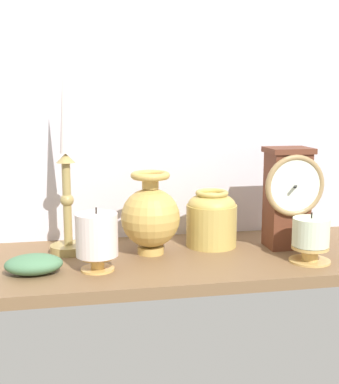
{
  "coord_description": "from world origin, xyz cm",
  "views": [
    {
      "loc": [
        -22.61,
        -106.12,
        33.45
      ],
      "look_at": [
        -2.08,
        0.0,
        14.0
      ],
      "focal_mm": 49.1,
      "sensor_mm": 36.0,
      "label": 1
    }
  ],
  "objects_px": {
    "brass_vase_jar": "(212,218)",
    "pillar_candle_front": "(311,238)",
    "candlestick_tall_left": "(67,190)",
    "pillar_candle_near_clock": "(97,238)",
    "brass_vase_bulbous": "(150,216)",
    "mantel_clock": "(288,196)"
  },
  "relations": [
    {
      "from": "mantel_clock",
      "to": "brass_vase_jar",
      "type": "xyz_separation_m",
      "value": [
        -0.16,
        0.05,
        -0.05
      ]
    },
    {
      "from": "candlestick_tall_left",
      "to": "pillar_candle_near_clock",
      "type": "relative_size",
      "value": 3.14
    },
    {
      "from": "pillar_candle_front",
      "to": "pillar_candle_near_clock",
      "type": "height_order",
      "value": "pillar_candle_near_clock"
    },
    {
      "from": "brass_vase_bulbous",
      "to": "pillar_candle_near_clock",
      "type": "relative_size",
      "value": 1.43
    },
    {
      "from": "mantel_clock",
      "to": "brass_vase_bulbous",
      "type": "relative_size",
      "value": 1.26
    },
    {
      "from": "candlestick_tall_left",
      "to": "pillar_candle_front",
      "type": "height_order",
      "value": "candlestick_tall_left"
    },
    {
      "from": "candlestick_tall_left",
      "to": "brass_vase_bulbous",
      "type": "xyz_separation_m",
      "value": [
        0.18,
        -0.04,
        -0.06
      ]
    },
    {
      "from": "pillar_candle_front",
      "to": "pillar_candle_near_clock",
      "type": "distance_m",
      "value": 0.44
    },
    {
      "from": "brass_vase_bulbous",
      "to": "pillar_candle_near_clock",
      "type": "height_order",
      "value": "brass_vase_bulbous"
    },
    {
      "from": "pillar_candle_near_clock",
      "to": "brass_vase_bulbous",
      "type": "bearing_deg",
      "value": 37.23
    },
    {
      "from": "pillar_candle_front",
      "to": "pillar_candle_near_clock",
      "type": "relative_size",
      "value": 0.83
    },
    {
      "from": "brass_vase_bulbous",
      "to": "pillar_candle_front",
      "type": "bearing_deg",
      "value": -20.99
    },
    {
      "from": "brass_vase_bulbous",
      "to": "brass_vase_jar",
      "type": "distance_m",
      "value": 0.15
    },
    {
      "from": "mantel_clock",
      "to": "pillar_candle_near_clock",
      "type": "xyz_separation_m",
      "value": [
        -0.43,
        -0.08,
        -0.05
      ]
    },
    {
      "from": "brass_vase_jar",
      "to": "pillar_candle_front",
      "type": "xyz_separation_m",
      "value": [
        0.17,
        -0.15,
        -0.02
      ]
    },
    {
      "from": "mantel_clock",
      "to": "brass_vase_jar",
      "type": "bearing_deg",
      "value": 163.78
    },
    {
      "from": "mantel_clock",
      "to": "pillar_candle_front",
      "type": "relative_size",
      "value": 2.17
    },
    {
      "from": "pillar_candle_near_clock",
      "to": "mantel_clock",
      "type": "bearing_deg",
      "value": 10.33
    },
    {
      "from": "brass_vase_bulbous",
      "to": "brass_vase_jar",
      "type": "relative_size",
      "value": 1.4
    },
    {
      "from": "brass_vase_jar",
      "to": "pillar_candle_front",
      "type": "relative_size",
      "value": 1.23
    },
    {
      "from": "candlestick_tall_left",
      "to": "pillar_candle_front",
      "type": "bearing_deg",
      "value": -18.08
    },
    {
      "from": "mantel_clock",
      "to": "pillar_candle_near_clock",
      "type": "relative_size",
      "value": 1.8
    }
  ]
}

